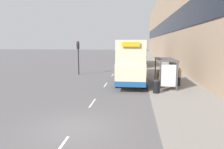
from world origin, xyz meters
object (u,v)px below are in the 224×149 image
Objects in this scene: pedestrian_1 at (176,72)px; car_0 at (136,54)px; bus_shelter at (168,67)px; pedestrian_at_shelter at (158,78)px; double_decker_bus_near at (132,60)px; pedestrian_2 at (179,77)px; car_1 at (136,53)px; traffic_light_far_kerb at (78,52)px; litter_bin at (156,86)px; double_decker_bus_ahead at (134,53)px.

car_0 is at bearing 96.95° from pedestrian_1.
pedestrian_1 is (4.26, -34.98, 0.10)m from car_0.
car_0 is at bearing 94.09° from bus_shelter.
double_decker_bus_near is at bearing 125.39° from pedestrian_at_shelter.
pedestrian_2 is (3.89, -38.17, 0.11)m from car_0.
bus_shelter reaches higher than pedestrian_2.
car_0 reaches higher than car_1.
traffic_light_far_kerb reaches higher than pedestrian_at_shelter.
double_decker_bus_near is 6.40× the size of pedestrian_1.
car_1 is (0.48, 42.75, -1.45)m from double_decker_bus_near.
litter_bin is at bearing -45.59° from traffic_light_far_kerb.
traffic_light_far_kerb reaches higher than litter_bin.
pedestrian_1 is 0.39× the size of traffic_light_far_kerb.
car_0 is at bearing 95.81° from pedestrian_2.
double_decker_bus_near is 2.47× the size of traffic_light_far_kerb.
car_0 is at bearing 76.98° from traffic_light_far_kerb.
bus_shelter reaches higher than pedestrian_1.
bus_shelter is at bearing -79.73° from double_decker_bus_ahead.
bus_shelter is 38.71m from car_0.
bus_shelter is at bearing -32.78° from traffic_light_far_kerb.
car_1 is at bearing 90.43° from car_0.
pedestrian_at_shelter is at bearing -87.24° from car_0.
bus_shelter is 0.98× the size of traffic_light_far_kerb.
double_decker_bus_near is 10.10× the size of litter_bin.
traffic_light_far_kerb reaches higher than pedestrian_1.
bus_shelter is 4.00× the size of litter_bin.
car_1 is (-2.81, 45.67, -1.04)m from bus_shelter.
traffic_light_far_kerb is (-8.95, 9.14, 2.24)m from litter_bin.
double_decker_bus_ahead is 6.31× the size of pedestrian_1.
bus_shelter is at bearing -158.93° from pedestrian_2.
bus_shelter is 17.91m from double_decker_bus_ahead.
traffic_light_far_kerb is (-6.88, 3.62, 0.62)m from double_decker_bus_near.
pedestrian_at_shelter is 0.37× the size of traffic_light_far_kerb.
pedestrian_2 is at bearing -96.76° from pedestrian_1.
traffic_light_far_kerb is at bearing 142.90° from pedestrian_at_shelter.
double_decker_bus_near and double_decker_bus_ahead have the same top height.
car_0 is 3.93× the size of litter_bin.
pedestrian_2 is at bearing 52.16° from litter_bin.
pedestrian_2 is (2.00, 0.92, 0.04)m from pedestrian_at_shelter.
pedestrian_1 reaches higher than pedestrian_at_shelter.
pedestrian_at_shelter is (1.89, -39.09, 0.07)m from car_0.
double_decker_bus_near is at bearing -171.71° from pedestrian_1.
double_decker_bus_ahead is at bearing 100.27° from bus_shelter.
traffic_light_far_kerb is at bearing -103.02° from car_0.
double_decker_bus_ahead reaches higher than bus_shelter.
double_decker_bus_ahead reaches higher than pedestrian_2.
double_decker_bus_near reaches higher than car_0.
car_0 is 7.07m from car_1.
double_decker_bus_near is 4.39m from pedestrian_at_shelter.
pedestrian_2 is (4.31, -17.18, -1.29)m from double_decker_bus_ahead.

